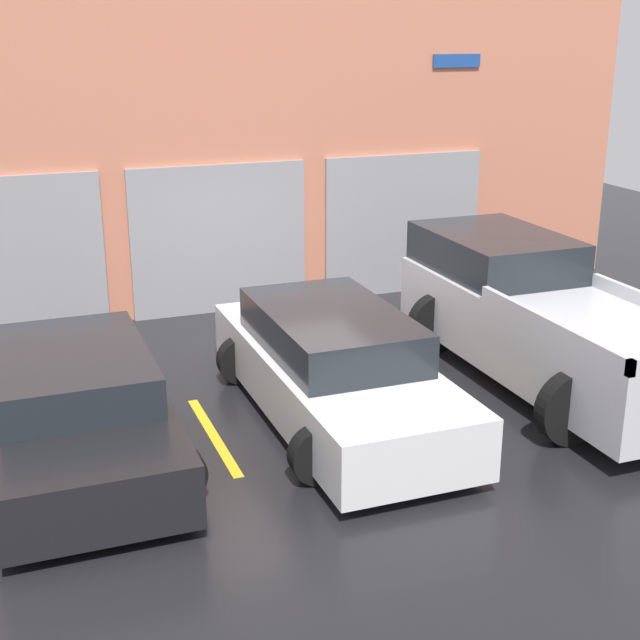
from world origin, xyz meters
name	(u,v)px	position (x,y,z in m)	size (l,w,h in m)	color
ground_plane	(290,369)	(0.00, 0.00, 0.00)	(28.00, 28.00, 0.00)	black
shophouse_building	(223,145)	(-0.01, 3.29, 2.72)	(14.82, 0.68, 5.55)	#D17A5B
pickup_truck	(539,318)	(3.06, -1.43, 0.85)	(2.46, 5.27, 1.77)	silver
sedan_white	(334,368)	(0.00, -1.66, 0.63)	(2.16, 4.77, 1.34)	white
sedan_side	(76,408)	(-3.06, -1.66, 0.59)	(2.23, 4.38, 1.23)	black
parking_stripe_left	(214,435)	(-1.53, -1.69, 0.00)	(0.12, 2.20, 0.01)	gold
parking_stripe_centre	(444,399)	(1.53, -1.69, 0.00)	(0.12, 2.20, 0.01)	gold
parking_stripe_right	(637,368)	(4.59, -1.69, 0.00)	(0.12, 2.20, 0.01)	gold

